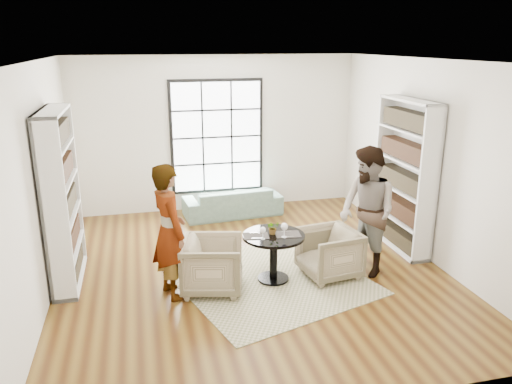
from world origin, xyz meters
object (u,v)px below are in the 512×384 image
object	(u,v)px
wine_glass_left	(263,230)
wine_glass_right	(284,227)
pedestal_table	(274,247)
armchair_right	(329,253)
flower_centerpiece	(273,227)
person_left	(169,231)
armchair_left	(213,265)
person_right	(367,212)
sofa	(233,202)

from	to	relation	value
wine_glass_left	wine_glass_right	distance (m)	0.30
pedestal_table	armchair_right	xyz separation A→B (m)	(0.81, -0.05, -0.15)
pedestal_table	wine_glass_left	world-z (taller)	wine_glass_left
flower_centerpiece	person_left	bearing A→B (deg)	-175.43
armchair_left	wine_glass_left	size ratio (longest dim) A/B	4.56
wine_glass_right	pedestal_table	bearing A→B (deg)	130.82
flower_centerpiece	wine_glass_left	bearing A→B (deg)	-139.94
armchair_left	wine_glass_right	world-z (taller)	wine_glass_right
wine_glass_left	armchair_left	bearing A→B (deg)	176.65
person_left	person_right	world-z (taller)	person_right
sofa	person_left	xyz separation A→B (m)	(-1.39, -2.93, 0.63)
person_left	person_right	bearing A→B (deg)	-107.76
pedestal_table	wine_glass_left	size ratio (longest dim) A/B	4.91
wine_glass_left	person_left	bearing A→B (deg)	178.15
person_right	wine_glass_left	xyz separation A→B (m)	(-1.54, -0.08, -0.11)
person_right	person_left	bearing A→B (deg)	-100.31
wine_glass_left	wine_glass_right	bearing A→B (deg)	-1.54
armchair_right	flower_centerpiece	world-z (taller)	flower_centerpiece
wine_glass_left	armchair_right	bearing A→B (deg)	4.32
armchair_left	wine_glass_left	xyz separation A→B (m)	(0.68, -0.04, 0.45)
sofa	person_right	distance (m)	3.28
armchair_left	flower_centerpiece	world-z (taller)	flower_centerpiece
pedestal_table	flower_centerpiece	xyz separation A→B (m)	(-0.00, 0.03, 0.28)
person_right	wine_glass_right	xyz separation A→B (m)	(-1.25, -0.08, -0.09)
armchair_left	person_left	xyz separation A→B (m)	(-0.55, 0.00, 0.53)
armchair_right	flower_centerpiece	xyz separation A→B (m)	(-0.81, 0.08, 0.43)
armchair_left	person_right	bearing A→B (deg)	-75.97
person_left	wine_glass_left	world-z (taller)	person_left
armchair_left	person_right	xyz separation A→B (m)	(2.23, 0.04, 0.56)
armchair_right	wine_glass_right	bearing A→B (deg)	-91.59
pedestal_table	person_right	size ratio (longest dim) A/B	0.46
pedestal_table	armchair_left	xyz separation A→B (m)	(-0.87, -0.08, -0.14)
pedestal_table	flower_centerpiece	bearing A→B (deg)	97.16
sofa	person_left	bearing A→B (deg)	59.59
sofa	flower_centerpiece	distance (m)	2.86
sofa	armchair_right	xyz separation A→B (m)	(0.84, -2.89, 0.08)
wine_glass_right	sofa	bearing A→B (deg)	92.79
armchair_left	flower_centerpiece	bearing A→B (deg)	-69.42
pedestal_table	person_left	xyz separation A→B (m)	(-1.42, -0.08, 0.39)
wine_glass_right	wine_glass_left	bearing A→B (deg)	178.46
person_left	armchair_right	bearing A→B (deg)	-107.58
pedestal_table	sofa	bearing A→B (deg)	90.67
pedestal_table	sofa	size ratio (longest dim) A/B	0.46
wine_glass_left	flower_centerpiece	xyz separation A→B (m)	(0.18, 0.15, -0.03)
wine_glass_right	person_right	bearing A→B (deg)	3.81
sofa	person_left	size ratio (longest dim) A/B	1.04
flower_centerpiece	armchair_left	bearing A→B (deg)	-172.55
armchair_right	person_left	bearing A→B (deg)	-97.49
wine_glass_left	flower_centerpiece	world-z (taller)	flower_centerpiece
sofa	wine_glass_left	world-z (taller)	wine_glass_left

